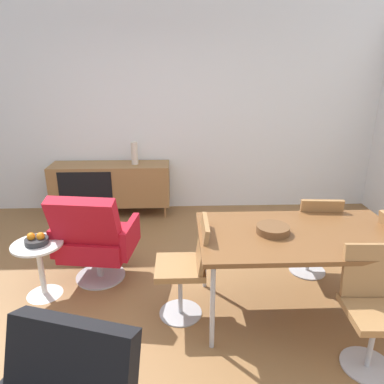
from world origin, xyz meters
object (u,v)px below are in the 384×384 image
object	(u,v)px
side_table_round	(40,263)
fruit_bowl	(36,240)
dining_table	(299,238)
dining_chair_back_right	(314,232)
wooden_bowl_on_table	(273,229)
lounge_chair_red	(94,238)
dining_chair_near_window	(188,265)
dining_chair_front_right	(374,305)
vase_cobalt	(134,153)
sideboard	(111,184)

from	to	relation	value
side_table_round	fruit_bowl	bearing A→B (deg)	-86.43
dining_table	dining_chair_back_right	distance (m)	0.70
wooden_bowl_on_table	lounge_chair_red	xyz separation A→B (m)	(-1.54, 0.51, -0.30)
wooden_bowl_on_table	dining_chair_near_window	world-z (taller)	dining_chair_near_window
wooden_bowl_on_table	dining_chair_front_right	world-z (taller)	dining_chair_front_right
dining_table	fruit_bowl	distance (m)	2.22
dining_chair_near_window	vase_cobalt	bearing A→B (deg)	106.51
vase_cobalt	fruit_bowl	world-z (taller)	vase_cobalt
vase_cobalt	dining_table	distance (m)	2.70
vase_cobalt	lounge_chair_red	xyz separation A→B (m)	(-0.21, -1.69, -0.40)
sideboard	dining_chair_near_window	distance (m)	2.43
dining_table	lounge_chair_red	size ratio (longest dim) A/B	1.69
dining_chair_back_right	side_table_round	world-z (taller)	dining_chair_back_right
dining_chair_near_window	fruit_bowl	size ratio (longest dim) A/B	4.28
fruit_bowl	dining_chair_near_window	bearing A→B (deg)	-13.67
dining_chair_near_window	lounge_chair_red	distance (m)	1.01
wooden_bowl_on_table	dining_chair_near_window	size ratio (longest dim) A/B	0.30
lounge_chair_red	dining_chair_front_right	bearing A→B (deg)	-27.21
vase_cobalt	fruit_bowl	distance (m)	2.03
sideboard	fruit_bowl	world-z (taller)	sideboard
dining_chair_front_right	lounge_chair_red	world-z (taller)	lounge_chair_red
sideboard	lounge_chair_red	distance (m)	1.69
vase_cobalt	wooden_bowl_on_table	bearing A→B (deg)	-58.87
vase_cobalt	dining_chair_back_right	distance (m)	2.54
dining_table	lounge_chair_red	distance (m)	1.84
vase_cobalt	dining_table	size ratio (longest dim) A/B	0.19
vase_cobalt	dining_chair_near_window	world-z (taller)	vase_cobalt
dining_table	lounge_chair_red	bearing A→B (deg)	163.37
vase_cobalt	dining_chair_near_window	bearing A→B (deg)	-73.49
lounge_chair_red	wooden_bowl_on_table	bearing A→B (deg)	-18.51
dining_table	dining_chair_near_window	world-z (taller)	dining_chair_near_window
dining_table	side_table_round	xyz separation A→B (m)	(-2.20, 0.32, -0.38)
sideboard	dining_table	distance (m)	2.92
wooden_bowl_on_table	lounge_chair_red	size ratio (longest dim) A/B	0.27
dining_chair_back_right	fruit_bowl	xyz separation A→B (m)	(-2.54, -0.24, 0.09)
sideboard	dining_chair_front_right	world-z (taller)	dining_chair_front_right
sideboard	vase_cobalt	xyz separation A→B (m)	(0.35, 0.00, 0.43)
dining_chair_near_window	dining_chair_back_right	bearing A→B (deg)	24.37
dining_table	fruit_bowl	bearing A→B (deg)	171.76
vase_cobalt	dining_chair_near_window	size ratio (longest dim) A/B	0.35
dining_chair_near_window	side_table_round	world-z (taller)	dining_chair_near_window
dining_table	lounge_chair_red	xyz separation A→B (m)	(-1.75, 0.52, -0.23)
dining_table	dining_chair_back_right	world-z (taller)	dining_chair_back_right
vase_cobalt	fruit_bowl	size ratio (longest dim) A/B	1.51
dining_table	dining_chair_back_right	xyz separation A→B (m)	(0.35, 0.56, -0.23)
sideboard	lounge_chair_red	xyz separation A→B (m)	(0.14, -1.69, 0.03)
vase_cobalt	side_table_round	xyz separation A→B (m)	(-0.65, -1.89, -0.55)
dining_table	wooden_bowl_on_table	bearing A→B (deg)	177.79
dining_chair_near_window	lounge_chair_red	bearing A→B (deg)	148.77
wooden_bowl_on_table	side_table_round	size ratio (longest dim) A/B	0.50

